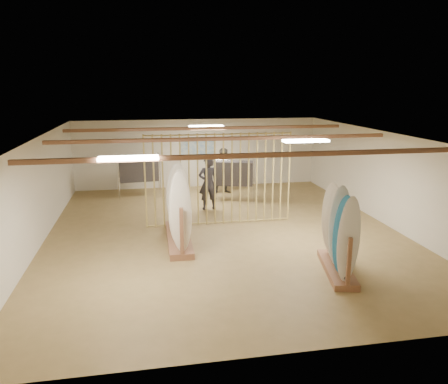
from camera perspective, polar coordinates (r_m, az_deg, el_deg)
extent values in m
plane|color=#9A7E4A|center=(12.76, 0.00, -5.24)|extent=(12.00, 12.00, 0.00)
plane|color=gray|center=(12.13, 0.00, 7.36)|extent=(12.00, 12.00, 0.00)
plane|color=white|center=(18.20, -3.42, 5.07)|extent=(12.00, 0.00, 12.00)
plane|color=white|center=(6.84, 9.24, -10.28)|extent=(12.00, 0.00, 12.00)
plane|color=white|center=(12.50, -23.17, -0.10)|extent=(0.00, 12.00, 12.00)
plane|color=white|center=(14.13, 20.38, 1.66)|extent=(0.00, 12.00, 12.00)
cube|color=#905F41|center=(12.14, 0.00, 6.98)|extent=(9.50, 6.12, 0.10)
cube|color=white|center=(12.14, 0.00, 7.07)|extent=(1.20, 0.35, 0.06)
cylinder|color=tan|center=(12.96, -10.26, 1.27)|extent=(0.05, 0.05, 2.78)
cylinder|color=tan|center=(12.96, -9.12, 1.32)|extent=(0.05, 0.05, 2.78)
cylinder|color=tan|center=(12.97, -7.98, 1.37)|extent=(0.05, 0.05, 2.78)
cylinder|color=tan|center=(12.98, -6.84, 1.42)|extent=(0.05, 0.05, 2.78)
cylinder|color=tan|center=(13.00, -5.70, 1.47)|extent=(0.05, 0.05, 2.78)
cylinder|color=tan|center=(13.02, -4.56, 1.51)|extent=(0.05, 0.05, 2.78)
cylinder|color=tan|center=(13.05, -3.43, 1.56)|extent=(0.05, 0.05, 2.78)
cylinder|color=tan|center=(13.08, -2.31, 1.60)|extent=(0.05, 0.05, 2.78)
cylinder|color=tan|center=(13.12, -1.19, 1.65)|extent=(0.05, 0.05, 2.78)
cylinder|color=tan|center=(13.16, -0.07, 1.69)|extent=(0.05, 0.05, 2.78)
cylinder|color=tan|center=(13.21, 1.03, 1.73)|extent=(0.05, 0.05, 2.78)
cylinder|color=tan|center=(13.26, 2.13, 1.77)|extent=(0.05, 0.05, 2.78)
cylinder|color=tan|center=(13.32, 3.22, 1.81)|extent=(0.05, 0.05, 2.78)
cylinder|color=tan|center=(13.38, 4.30, 1.85)|extent=(0.05, 0.05, 2.78)
cylinder|color=tan|center=(13.45, 5.36, 1.89)|extent=(0.05, 0.05, 2.78)
cylinder|color=tan|center=(13.52, 6.42, 1.93)|extent=(0.05, 0.05, 2.78)
cylinder|color=tan|center=(13.59, 7.47, 1.97)|extent=(0.05, 0.05, 2.78)
cylinder|color=tan|center=(13.68, 8.50, 2.00)|extent=(0.05, 0.05, 2.78)
cube|color=#3472B7|center=(18.15, -3.42, 5.68)|extent=(1.40, 0.03, 0.90)
cube|color=#905F41|center=(12.04, -5.95, -6.08)|extent=(0.65, 2.76, 0.17)
cylinder|color=black|center=(11.73, -6.07, -1.37)|extent=(0.05, 2.70, 0.01)
ellipsoid|color=silver|center=(10.58, -5.68, -2.58)|extent=(0.53, 0.07, 2.05)
ellipsoid|color=silver|center=(11.03, -5.85, -1.90)|extent=(0.53, 0.07, 2.05)
ellipsoid|color=silver|center=(11.49, -6.01, -1.27)|extent=(0.53, 0.07, 2.05)
ellipsoid|color=white|center=(11.94, -6.16, -0.69)|extent=(0.53, 0.07, 2.05)
ellipsoid|color=silver|center=(12.39, -6.29, -0.15)|extent=(0.53, 0.07, 2.05)
ellipsoid|color=silver|center=(12.85, -6.42, 0.35)|extent=(0.53, 0.07, 2.05)
cube|color=#905F41|center=(10.47, 14.51, -9.67)|extent=(0.95, 2.11, 0.15)
cylinder|color=black|center=(10.15, 14.82, -4.99)|extent=(0.43, 1.95, 0.01)
ellipsoid|color=white|center=(9.37, 15.95, -6.18)|extent=(0.47, 0.16, 1.80)
ellipsoid|color=#2D8CD1|center=(9.75, 15.38, -5.36)|extent=(0.47, 0.16, 1.80)
ellipsoid|color=white|center=(10.13, 14.85, -4.60)|extent=(0.47, 0.16, 1.80)
ellipsoid|color=silver|center=(10.51, 14.35, -3.89)|extent=(0.47, 0.16, 1.80)
ellipsoid|color=silver|center=(10.89, 13.90, -3.24)|extent=(0.47, 0.16, 1.80)
cylinder|color=silver|center=(16.70, -11.16, 4.72)|extent=(1.54, 0.18, 0.03)
cube|color=black|center=(16.78, -11.07, 2.96)|extent=(1.46, 0.52, 0.94)
cylinder|color=silver|center=(16.83, -11.04, 2.13)|extent=(0.03, 0.03, 1.65)
cylinder|color=silver|center=(15.85, 1.35, 4.18)|extent=(1.41, 0.43, 0.03)
cube|color=black|center=(15.94, 1.34, 2.43)|extent=(1.40, 0.72, 0.89)
cylinder|color=silver|center=(15.99, 1.34, 1.60)|extent=(0.03, 0.03, 1.56)
imported|color=#2C2A33|center=(14.81, -2.07, 1.61)|extent=(0.77, 0.54, 2.07)
imported|color=#3B372D|center=(17.03, 0.08, 3.15)|extent=(1.01, 0.80, 2.02)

